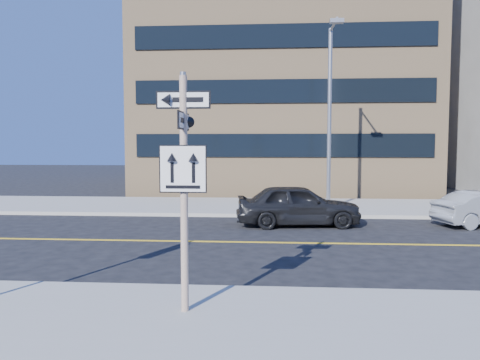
{
  "coord_description": "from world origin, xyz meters",
  "views": [
    {
      "loc": [
        1.5,
        -10.28,
        2.99
      ],
      "look_at": [
        0.49,
        4.0,
        1.93
      ],
      "focal_mm": 35.0,
      "sensor_mm": 36.0,
      "label": 1
    }
  ],
  "objects": [
    {
      "name": "ground",
      "position": [
        0.0,
        0.0,
        0.0
      ],
      "size": [
        120.0,
        120.0,
        0.0
      ],
      "primitive_type": "plane",
      "color": "black",
      "rests_on": "ground"
    },
    {
      "name": "sign_pole",
      "position": [
        0.0,
        -2.51,
        2.44
      ],
      "size": [
        0.92,
        0.92,
        4.06
      ],
      "color": "silver",
      "rests_on": "near_sidewalk"
    },
    {
      "name": "parked_car_a",
      "position": [
        2.43,
        7.13,
        0.78
      ],
      "size": [
        2.32,
        4.76,
        1.56
      ],
      "primitive_type": "imported",
      "rotation": [
        0.0,
        0.0,
        1.68
      ],
      "color": "black",
      "rests_on": "ground"
    },
    {
      "name": "streetlight_a",
      "position": [
        4.0,
        10.76,
        4.76
      ],
      "size": [
        0.55,
        2.25,
        8.0
      ],
      "color": "gray",
      "rests_on": "far_sidewalk"
    },
    {
      "name": "building_brick",
      "position": [
        2.0,
        25.0,
        9.0
      ],
      "size": [
        18.0,
        18.0,
        18.0
      ],
      "primitive_type": "cube",
      "color": "tan",
      "rests_on": "ground"
    }
  ]
}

